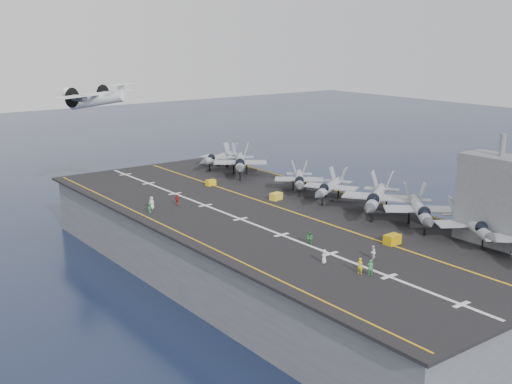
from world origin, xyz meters
TOP-DOWN VIEW (x-y plane):
  - ground at (0.00, 0.00)m, footprint 500.00×500.00m
  - hull at (0.00, 0.00)m, footprint 36.00×90.00m
  - flight_deck at (0.00, 0.00)m, footprint 38.00×92.00m
  - foul_line at (3.00, 0.00)m, footprint 0.35×90.00m
  - landing_centerline at (-6.00, 0.00)m, footprint 0.50×90.00m
  - deck_edge_port at (-17.00, 0.00)m, footprint 0.25×90.00m
  - deck_edge_stbd at (18.50, 0.00)m, footprint 0.25×90.00m
  - island_superstructure at (15.00, -30.00)m, footprint 5.00×10.00m
  - fighter_jet_1 at (13.24, -27.60)m, footprint 15.68×17.00m
  - fighter_jet_2 at (12.87, -19.00)m, footprint 17.89×18.35m
  - fighter_jet_3 at (12.84, -10.46)m, footprint 19.55×18.14m
  - fighter_jet_4 at (12.89, 0.28)m, footprint 16.49×14.74m
  - fighter_jet_5 at (12.87, 8.13)m, footprint 15.38×15.89m
  - fighter_jet_7 at (12.12, 25.41)m, footprint 18.02×19.20m
  - fighter_jet_8 at (12.92, 34.22)m, footprint 15.73×13.46m
  - tow_cart_a at (3.43, -22.12)m, footprint 2.28×1.53m
  - tow_cart_b at (5.71, 5.86)m, footprint 2.24×1.66m
  - tow_cart_c at (2.60, 21.61)m, footprint 1.86×1.29m
  - crew_0 at (-9.03, -22.09)m, footprint 1.27×1.11m
  - crew_1 at (-8.09, -27.28)m, footprint 1.08×1.37m
  - crew_2 at (-5.49, -15.46)m, footprint 0.97×1.21m
  - crew_3 at (-15.41, 11.47)m, footprint 1.20×1.08m
  - crew_4 at (-9.72, 12.83)m, footprint 1.18×1.35m
  - crew_5 at (-14.04, 13.53)m, footprint 1.28×1.45m
  - crew_6 at (-7.50, -28.38)m, footprint 1.42×1.33m
  - crew_7 at (-3.03, -24.59)m, footprint 1.22×0.99m
  - transport_plane at (-4.18, 56.20)m, footprint 28.36×24.71m

SIDE VIEW (x-z plane):
  - ground at x=0.00m, z-range 0.00..0.00m
  - hull at x=0.00m, z-range 0.00..10.00m
  - flight_deck at x=0.00m, z-range 10.00..10.40m
  - foul_line at x=3.00m, z-range 10.41..10.43m
  - landing_centerline at x=-6.00m, z-range 10.41..10.43m
  - deck_edge_port at x=-17.00m, z-range 10.41..10.43m
  - deck_edge_stbd at x=18.50m, z-range 10.41..10.43m
  - tow_cart_c at x=2.60m, z-range 10.40..11.46m
  - tow_cart_b at x=5.71m, z-range 10.40..11.63m
  - tow_cart_a at x=3.43m, z-range 10.40..11.73m
  - crew_3 at x=-15.41m, z-range 10.40..12.07m
  - crew_2 at x=-5.49m, z-range 10.40..12.16m
  - crew_7 at x=-3.03m, z-range 10.40..12.17m
  - crew_0 at x=-9.03m, z-range 10.40..12.18m
  - crew_4 at x=-9.72m, z-range 10.40..12.28m
  - crew_6 at x=-7.50m, z-range 10.40..12.37m
  - crew_1 at x=-8.09m, z-range 10.40..12.41m
  - crew_5 at x=-14.04m, z-range 10.40..12.41m
  - fighter_jet_8 at x=12.92m, z-range 10.40..15.01m
  - fighter_jet_5 at x=12.87m, z-range 10.40..15.02m
  - fighter_jet_4 at x=12.89m, z-range 10.40..15.18m
  - fighter_jet_1 at x=13.24m, z-range 10.40..15.31m
  - fighter_jet_2 at x=12.87m, z-range 10.40..15.75m
  - fighter_jet_7 at x=12.12m, z-range 10.40..15.95m
  - fighter_jet_3 at x=12.84m, z-range 10.40..16.05m
  - island_superstructure at x=15.00m, z-range 10.40..25.40m
  - transport_plane at x=-4.18m, z-range 21.10..26.71m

